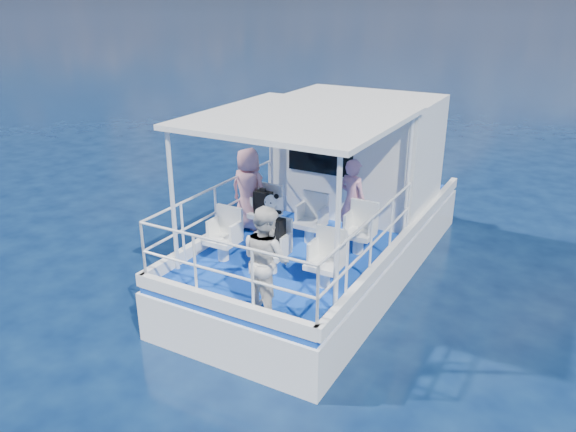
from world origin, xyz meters
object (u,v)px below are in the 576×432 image
at_px(passenger_stbd_aft, 266,259).
at_px(backpack_center, 273,235).
at_px(panda, 272,206).
at_px(passenger_port_fwd, 249,189).

distance_m(passenger_stbd_aft, backpack_center, 1.07).
bearing_deg(backpack_center, passenger_stbd_aft, -64.15).
xyz_separation_m(passenger_stbd_aft, backpack_center, (-0.46, 0.96, -0.11)).
relative_size(backpack_center, panda, 1.32).
xyz_separation_m(passenger_port_fwd, passenger_stbd_aft, (1.75, -2.29, -0.00)).
bearing_deg(passenger_stbd_aft, passenger_port_fwd, -28.51).
bearing_deg(panda, backpack_center, 97.48).
distance_m(passenger_port_fwd, backpack_center, 1.85).
height_order(backpack_center, panda, panda).
height_order(passenger_stbd_aft, panda, passenger_stbd_aft).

